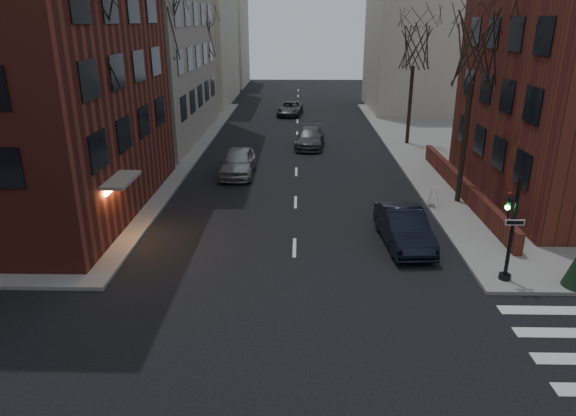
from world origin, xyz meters
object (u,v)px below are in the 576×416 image
object	(u,v)px
tree_left_c	(200,36)
tree_right_b	(415,46)
tree_left_b	(160,28)
car_lane_gray	(310,138)
streetlamp_near	(159,112)
streetlamp_far	(213,77)
car_lane_silver	(238,162)
traffic_signal	(510,236)
tree_right_a	(475,49)
car_lane_far	(290,109)
sandwich_board	(434,196)
tree_left_a	(87,43)
parked_sedan	(404,227)

from	to	relation	value
tree_left_c	tree_right_b	bearing A→B (deg)	-24.44
tree_left_b	car_lane_gray	size ratio (longest dim) A/B	2.12
tree_right_b	car_lane_gray	xyz separation A→B (m)	(-7.78, -0.95, -6.85)
tree_left_c	streetlamp_near	bearing A→B (deg)	-88.09
tree_left_c	streetlamp_far	bearing A→B (deg)	73.30
car_lane_gray	car_lane_silver	bearing A→B (deg)	-115.57
traffic_signal	car_lane_gray	distance (m)	23.14
traffic_signal	car_lane_silver	bearing A→B (deg)	129.39
tree_right_a	tree_right_b	xyz separation A→B (m)	(0.00, 14.00, -0.44)
tree_left_b	streetlamp_near	distance (m)	6.18
car_lane_gray	tree_left_c	bearing A→B (deg)	143.24
tree_left_b	streetlamp_far	distance (m)	16.68
streetlamp_near	car_lane_far	world-z (taller)	streetlamp_near
traffic_signal	sandwich_board	world-z (taller)	traffic_signal
traffic_signal	sandwich_board	size ratio (longest dim) A/B	4.09
streetlamp_far	tree_left_a	bearing A→B (deg)	-91.23
tree_left_c	car_lane_silver	size ratio (longest dim) A/B	1.93
car_lane_silver	car_lane_far	world-z (taller)	car_lane_silver
tree_right_b	car_lane_far	bearing A→B (deg)	125.56
tree_right_a	sandwich_board	bearing A→B (deg)	-153.43
tree_right_b	streetlamp_near	xyz separation A→B (m)	(-17.00, -10.00, -3.35)
tree_right_a	tree_right_b	size ratio (longest dim) A/B	1.06
sandwich_board	tree_right_a	bearing A→B (deg)	35.47
tree_left_a	parked_sedan	xyz separation A→B (m)	(13.61, -1.51, -7.66)
tree_left_c	tree_right_a	size ratio (longest dim) A/B	1.00
streetlamp_far	tree_right_a	bearing A→B (deg)	-54.69
tree_right_a	sandwich_board	xyz separation A→B (m)	(-1.50, -0.75, -7.39)
tree_left_a	streetlamp_near	bearing A→B (deg)	85.71
tree_left_c	traffic_signal	bearing A→B (deg)	-61.64
streetlamp_far	parked_sedan	world-z (taller)	streetlamp_far
car_lane_gray	tree_left_b	bearing A→B (deg)	-147.23
streetlamp_far	car_lane_far	xyz separation A→B (m)	(7.40, 3.43, -3.55)
tree_left_a	sandwich_board	bearing A→B (deg)	11.41
tree_left_a	car_lane_far	world-z (taller)	tree_left_a
tree_right_a	parked_sedan	xyz separation A→B (m)	(-3.99, -5.51, -7.22)
tree_right_b	sandwich_board	bearing A→B (deg)	-95.81
tree_left_a	traffic_signal	bearing A→B (deg)	-16.65
tree_left_a	streetlamp_far	distance (m)	28.32
car_lane_far	traffic_signal	bearing A→B (deg)	-69.40
car_lane_silver	sandwich_board	bearing A→B (deg)	-28.21
tree_left_b	traffic_signal	bearing A→B (deg)	-45.46
tree_right_a	car_lane_silver	xyz separation A→B (m)	(-12.52, 5.19, -7.17)
tree_left_c	parked_sedan	bearing A→B (deg)	-63.68
tree_left_a	tree_right_b	xyz separation A→B (m)	(17.60, 18.00, -0.88)
traffic_signal	tree_left_a	bearing A→B (deg)	163.35
parked_sedan	sandwich_board	xyz separation A→B (m)	(2.49, 4.76, -0.17)
car_lane_gray	car_lane_far	size ratio (longest dim) A/B	1.03
tree_right_b	tree_left_b	bearing A→B (deg)	-161.18
car_lane_far	car_lane_silver	bearing A→B (deg)	-90.37
tree_right_b	streetlamp_far	size ratio (longest dim) A/B	1.46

